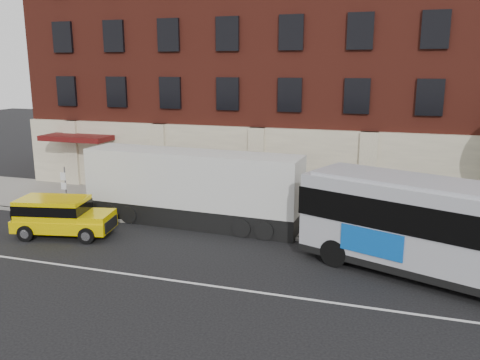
% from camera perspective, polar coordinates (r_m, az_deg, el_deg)
% --- Properties ---
extents(ground, '(120.00, 120.00, 0.00)m').
position_cam_1_polar(ground, '(17.74, -8.68, -11.96)').
color(ground, black).
rests_on(ground, ground).
extents(sidewalk, '(60.00, 6.00, 0.15)m').
position_cam_1_polar(sidewalk, '(25.56, 0.24, -3.79)').
color(sidewalk, gray).
rests_on(sidewalk, ground).
extents(kerb, '(60.00, 0.25, 0.15)m').
position_cam_1_polar(kerb, '(22.85, -2.02, -5.85)').
color(kerb, gray).
rests_on(kerb, ground).
extents(lane_line, '(60.00, 0.12, 0.01)m').
position_cam_1_polar(lane_line, '(18.14, -7.97, -11.33)').
color(lane_line, silver).
rests_on(lane_line, ground).
extents(building, '(30.00, 12.10, 15.00)m').
position_cam_1_polar(building, '(32.13, 4.58, 13.16)').
color(building, '#5E2016').
rests_on(building, sidewalk).
extents(sign_pole, '(0.30, 0.20, 2.50)m').
position_cam_1_polar(sign_pole, '(26.57, -19.47, -0.82)').
color(sign_pole, slate).
rests_on(sign_pole, ground).
extents(yellow_suv, '(4.66, 2.63, 1.73)m').
position_cam_1_polar(yellow_suv, '(23.55, -20.06, -3.73)').
color(yellow_suv, '#F1CE00').
rests_on(yellow_suv, ground).
extents(shipping_container, '(10.65, 2.68, 3.52)m').
position_cam_1_polar(shipping_container, '(23.74, -5.56, -0.99)').
color(shipping_container, black).
rests_on(shipping_container, ground).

